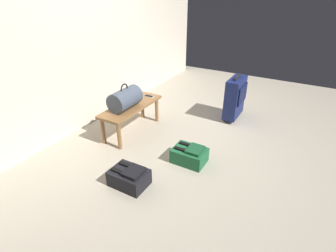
{
  "coord_description": "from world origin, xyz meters",
  "views": [
    {
      "loc": [
        -2.66,
        -1.21,
        1.86
      ],
      "look_at": [
        -0.09,
        0.27,
        0.25
      ],
      "focal_mm": 28.33,
      "sensor_mm": 36.0,
      "label": 1
    }
  ],
  "objects_px": {
    "bench": "(131,109)",
    "suitcase_upright_navy": "(235,97)",
    "backpack_green": "(190,155)",
    "cell_phone": "(149,96)",
    "backpack_dark": "(129,177)",
    "duffel_bag_slate": "(125,99)"
  },
  "relations": [
    {
      "from": "duffel_bag_slate",
      "to": "backpack_dark",
      "type": "bearing_deg",
      "value": -141.46
    },
    {
      "from": "duffel_bag_slate",
      "to": "backpack_green",
      "type": "bearing_deg",
      "value": -98.15
    },
    {
      "from": "duffel_bag_slate",
      "to": "backpack_green",
      "type": "distance_m",
      "value": 1.12
    },
    {
      "from": "suitcase_upright_navy",
      "to": "cell_phone",
      "type": "bearing_deg",
      "value": 124.29
    },
    {
      "from": "bench",
      "to": "suitcase_upright_navy",
      "type": "xyz_separation_m",
      "value": [
        1.1,
        -1.1,
        0.01
      ]
    },
    {
      "from": "bench",
      "to": "backpack_dark",
      "type": "distance_m",
      "value": 1.16
    },
    {
      "from": "bench",
      "to": "backpack_green",
      "type": "xyz_separation_m",
      "value": [
        -0.26,
        -1.02,
        -0.25
      ]
    },
    {
      "from": "duffel_bag_slate",
      "to": "cell_phone",
      "type": "relative_size",
      "value": 3.06
    },
    {
      "from": "backpack_green",
      "to": "backpack_dark",
      "type": "bearing_deg",
      "value": 151.43
    },
    {
      "from": "cell_phone",
      "to": "backpack_green",
      "type": "relative_size",
      "value": 0.38
    },
    {
      "from": "duffel_bag_slate",
      "to": "backpack_dark",
      "type": "distance_m",
      "value": 1.13
    },
    {
      "from": "bench",
      "to": "duffel_bag_slate",
      "type": "xyz_separation_m",
      "value": [
        -0.11,
        0.0,
        0.19
      ]
    },
    {
      "from": "bench",
      "to": "backpack_green",
      "type": "distance_m",
      "value": 1.08
    },
    {
      "from": "bench",
      "to": "duffel_bag_slate",
      "type": "bearing_deg",
      "value": 180.0
    },
    {
      "from": "suitcase_upright_navy",
      "to": "backpack_green",
      "type": "bearing_deg",
      "value": 176.39
    },
    {
      "from": "cell_phone",
      "to": "backpack_green",
      "type": "bearing_deg",
      "value": -122.98
    },
    {
      "from": "suitcase_upright_navy",
      "to": "backpack_dark",
      "type": "height_order",
      "value": "suitcase_upright_navy"
    },
    {
      "from": "suitcase_upright_navy",
      "to": "backpack_green",
      "type": "height_order",
      "value": "suitcase_upright_navy"
    },
    {
      "from": "duffel_bag_slate",
      "to": "backpack_green",
      "type": "height_order",
      "value": "duffel_bag_slate"
    },
    {
      "from": "cell_phone",
      "to": "backpack_dark",
      "type": "height_order",
      "value": "cell_phone"
    },
    {
      "from": "backpack_green",
      "to": "duffel_bag_slate",
      "type": "bearing_deg",
      "value": 81.85
    },
    {
      "from": "bench",
      "to": "duffel_bag_slate",
      "type": "relative_size",
      "value": 2.27
    }
  ]
}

